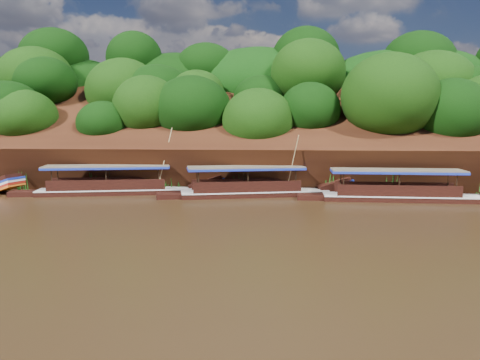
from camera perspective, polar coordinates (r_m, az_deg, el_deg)
The scene contains 6 objects.
ground at distance 30.50m, azimuth -0.89°, elevation -4.21°, with size 160.00×160.00×0.00m, color black.
riverbank at distance 52.74m, azimuth 1.63°, elevation 2.58°, with size 120.00×30.06×19.40m.
boat_0 at distance 38.02m, azimuth 20.75°, elevation -1.61°, with size 14.84×3.10×6.30m.
boat_1 at distance 38.10m, azimuth 2.89°, elevation -1.13°, with size 14.17×5.33×5.43m.
boat_2 at distance 40.29m, azimuth -13.52°, elevation -0.88°, with size 15.47×5.25×5.98m.
reeds at distance 39.92m, azimuth -4.11°, elevation -0.26°, with size 49.04×2.30×2.18m.
Camera 1 is at (3.07, -29.77, 5.90)m, focal length 35.00 mm.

